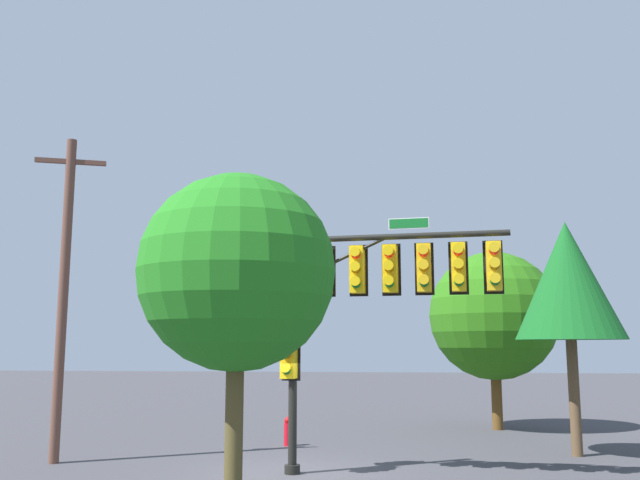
# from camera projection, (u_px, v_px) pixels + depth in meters

# --- Properties ---
(ground_plane) EXTENTS (120.00, 120.00, 0.00)m
(ground_plane) POSITION_uv_depth(u_px,v_px,m) (292.00, 474.00, 15.54)
(ground_plane) COLOR #3D3C41
(signal_pole_assembly) EXTENTS (5.70, 1.33, 6.11)m
(signal_pole_assembly) POSITION_uv_depth(u_px,v_px,m) (365.00, 289.00, 15.73)
(signal_pole_assembly) COLOR black
(signal_pole_assembly) RESTS_ON ground_plane
(utility_pole) EXTENTS (1.73, 0.73, 8.35)m
(utility_pole) POSITION_uv_depth(u_px,v_px,m) (63.00, 289.00, 17.59)
(utility_pole) COLOR brown
(utility_pole) RESTS_ON ground_plane
(fire_hydrant) EXTENTS (0.33, 0.24, 0.83)m
(fire_hydrant) POSITION_uv_depth(u_px,v_px,m) (288.00, 431.00, 19.93)
(fire_hydrant) COLOR red
(fire_hydrant) RESTS_ON ground_plane
(tree_near) EXTENTS (2.93, 2.93, 6.32)m
(tree_near) POSITION_uv_depth(u_px,v_px,m) (568.00, 281.00, 18.72)
(tree_near) COLOR brown
(tree_near) RESTS_ON ground_plane
(tree_mid) EXTENTS (4.55, 4.55, 6.24)m
(tree_mid) POSITION_uv_depth(u_px,v_px,m) (494.00, 316.00, 24.27)
(tree_mid) COLOR brown
(tree_mid) RESTS_ON ground_plane
(tree_far) EXTENTS (3.07, 3.07, 5.56)m
(tree_far) POSITION_uv_depth(u_px,v_px,m) (237.00, 273.00, 10.52)
(tree_far) COLOR #4F4523
(tree_far) RESTS_ON ground_plane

